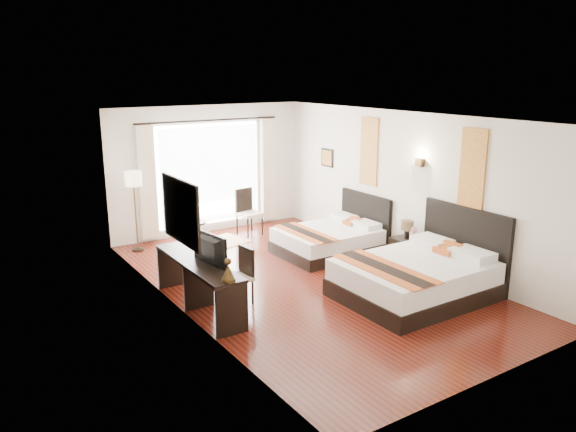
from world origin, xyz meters
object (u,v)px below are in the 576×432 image
bed_far (331,239)px  console_desk (199,285)px  bed_near (419,276)px  television (205,250)px  fruit_bowl (192,220)px  floor_lamp (134,184)px  window_chair (249,221)px  side_table (194,235)px  vase (414,238)px  table_lamp (407,227)px  nightstand (407,253)px  desk_chair (238,286)px

bed_far → console_desk: 3.48m
bed_near → television: size_ratio=2.84×
bed_near → fruit_bowl: bed_near is taller
floor_lamp → window_chair: 2.67m
television → window_chair: 4.23m
floor_lamp → side_table: 1.56m
vase → side_table: vase is taller
bed_far → window_chair: 2.14m
bed_near → bed_far: (0.19, 2.53, -0.06)m
vase → floor_lamp: (-3.84, 3.79, 0.79)m
console_desk → table_lamp: bearing=-4.6°
bed_far → fruit_bowl: 2.82m
console_desk → floor_lamp: (0.15, 3.28, 0.98)m
console_desk → floor_lamp: floor_lamp is taller
television → side_table: television is taller
vase → floor_lamp: bearing=135.4°
console_desk → side_table: size_ratio=3.81×
television → bed_near: bearing=-119.8°
bed_far → nightstand: bed_far is taller
bed_far → floor_lamp: floor_lamp is taller
television → desk_chair: size_ratio=0.94×
table_lamp → nightstand: bearing=-104.6°
bed_far → window_chair: bed_far is taller
vase → window_chair: 3.84m
nightstand → television: television is taller
television → side_table: 3.25m
bed_near → bed_far: 2.54m
desk_chair → floor_lamp: (-0.44, 3.43, 1.09)m
bed_near → vase: 1.33m
nightstand → window_chair: 3.71m
nightstand → table_lamp: size_ratio=1.52×
television → desk_chair: (0.57, 0.09, -0.72)m
console_desk → desk_chair: bearing=-14.0°
bed_near → floor_lamp: (-2.98, 4.77, 1.02)m
vase → side_table: 4.33m
table_lamp → vase: 0.26m
table_lamp → vase: bearing=-94.2°
vase → television: 4.00m
bed_near → side_table: bed_near is taller
bed_far → television: bearing=-158.9°
table_lamp → window_chair: size_ratio=0.36×
nightstand → table_lamp: table_lamp is taller
nightstand → vase: (-0.00, -0.14, 0.31)m
desk_chair → window_chair: 3.77m
bed_near → window_chair: size_ratio=2.32×
desk_chair → window_chair: size_ratio=0.87×
bed_near → desk_chair: bed_near is taller
bed_far → vase: size_ratio=13.44×
table_lamp → desk_chair: desk_chair is taller
table_lamp → floor_lamp: floor_lamp is taller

